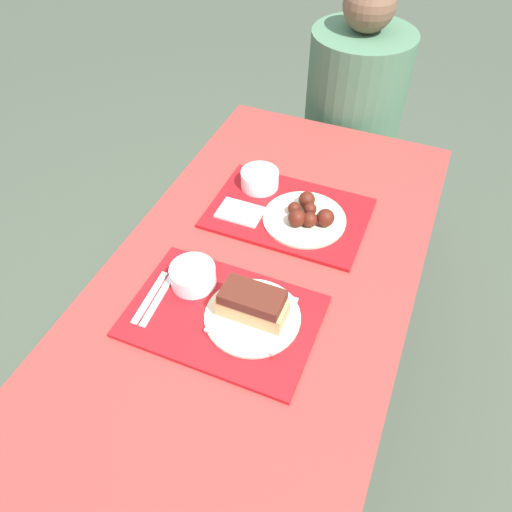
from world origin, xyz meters
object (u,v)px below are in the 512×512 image
(bowl_coleslaw_near, at_px, (193,275))
(person_seated_across, at_px, (354,98))
(tray_near, at_px, (223,316))
(wings_plate_far, at_px, (307,215))
(brisket_sandwich_plate, at_px, (252,309))
(bowl_coleslaw_far, at_px, (260,178))
(tray_far, at_px, (288,213))

(bowl_coleslaw_near, relative_size, person_seated_across, 0.16)
(tray_near, relative_size, wings_plate_far, 1.89)
(brisket_sandwich_plate, xyz_separation_m, person_seated_across, (-0.05, 1.13, -0.05))
(tray_near, bearing_deg, bowl_coleslaw_near, 150.13)
(brisket_sandwich_plate, bearing_deg, bowl_coleslaw_near, 166.11)
(bowl_coleslaw_near, height_order, wings_plate_far, wings_plate_far)
(person_seated_across, bearing_deg, wings_plate_far, -85.91)
(bowl_coleslaw_far, height_order, wings_plate_far, wings_plate_far)
(wings_plate_far, xyz_separation_m, person_seated_across, (-0.05, 0.75, -0.03))
(tray_near, height_order, tray_far, same)
(tray_far, bearing_deg, bowl_coleslaw_far, 147.64)
(bowl_coleslaw_near, distance_m, brisket_sandwich_plate, 0.19)
(tray_far, bearing_deg, bowl_coleslaw_near, -110.57)
(person_seated_across, bearing_deg, bowl_coleslaw_near, -97.16)
(bowl_coleslaw_near, distance_m, bowl_coleslaw_far, 0.43)
(tray_far, relative_size, bowl_coleslaw_near, 3.91)
(tray_near, bearing_deg, brisket_sandwich_plate, 15.47)
(bowl_coleslaw_near, relative_size, brisket_sandwich_plate, 0.50)
(bowl_coleslaw_near, distance_m, wings_plate_far, 0.38)
(bowl_coleslaw_far, bearing_deg, bowl_coleslaw_near, -91.03)
(tray_far, xyz_separation_m, brisket_sandwich_plate, (0.05, -0.39, 0.04))
(brisket_sandwich_plate, distance_m, bowl_coleslaw_far, 0.50)
(brisket_sandwich_plate, relative_size, wings_plate_far, 0.97)
(bowl_coleslaw_near, bearing_deg, tray_near, -29.87)
(bowl_coleslaw_far, distance_m, person_seated_across, 0.67)
(brisket_sandwich_plate, distance_m, wings_plate_far, 0.38)
(tray_near, distance_m, brisket_sandwich_plate, 0.08)
(tray_near, height_order, wings_plate_far, wings_plate_far)
(bowl_coleslaw_near, xyz_separation_m, wings_plate_far, (0.19, 0.33, -0.01))
(tray_far, xyz_separation_m, person_seated_across, (0.01, 0.74, -0.01))
(bowl_coleslaw_near, relative_size, bowl_coleslaw_far, 1.00)
(tray_near, distance_m, person_seated_across, 1.15)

